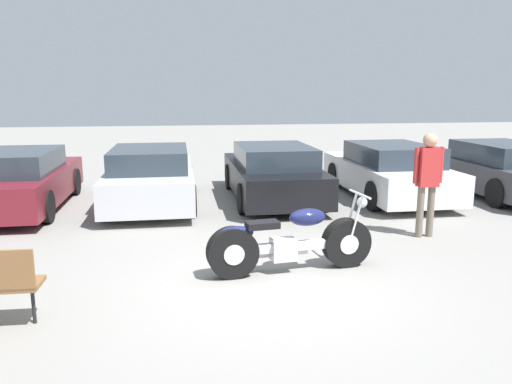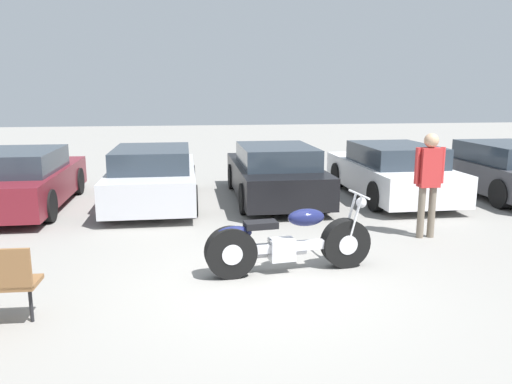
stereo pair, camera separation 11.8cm
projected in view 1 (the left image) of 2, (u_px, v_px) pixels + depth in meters
The scene contains 8 objects.
ground_plane at pixel (268, 282), 6.55m from camera, with size 60.00×60.00×0.00m, color gray.
motorcycle at pixel (289, 243), 6.84m from camera, with size 2.36×0.67×1.06m.
parked_car_maroon at pixel (19, 181), 10.44m from camera, with size 1.87×4.30×1.26m.
parked_car_silver at pixel (151, 177), 10.93m from camera, with size 1.87×4.30×1.26m.
parked_car_black at pixel (272, 173), 11.38m from camera, with size 1.87×4.30×1.26m.
parked_car_white at pixel (388, 171), 11.65m from camera, with size 1.87×4.30×1.26m.
parked_car_dark_grey at pixel (497, 169), 11.94m from camera, with size 1.87×4.30×1.26m.
person_standing at pixel (428, 176), 8.37m from camera, with size 0.52×0.24×1.78m.
Camera 1 is at (-1.10, -6.08, 2.47)m, focal length 35.00 mm.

